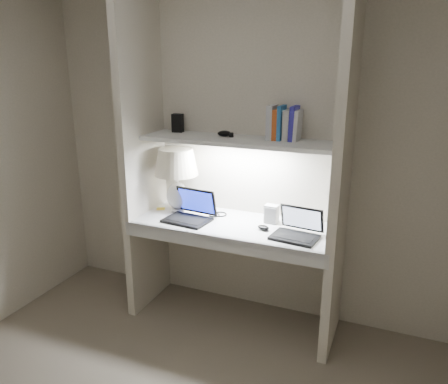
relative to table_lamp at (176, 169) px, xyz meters
The scene contains 17 objects.
back_wall 0.55m from the table_lamp, 20.24° to the left, with size 3.20×0.01×2.50m, color beige.
alcove_panel_left 0.29m from the table_lamp, 158.50° to the right, with size 0.06×0.55×2.50m, color beige.
alcove_panel_right 1.24m from the table_lamp, ahead, with size 0.06×0.55×2.50m, color beige.
desk 0.61m from the table_lamp, 10.37° to the right, with size 1.40×0.55×0.04m, color white.
desk_apron 0.72m from the table_lamp, 35.17° to the right, with size 1.46×0.03×0.10m, color silver.
shelf 0.56m from the table_lamp, ahead, with size 1.40×0.36×0.03m, color silver.
strip_light 0.55m from the table_lamp, ahead, with size 0.60×0.04×0.01m, color white.
table_lamp is the anchor object (origin of this frame).
laptop_main 0.36m from the table_lamp, 36.89° to the right, with size 0.35×0.31×0.22m.
laptop_netbook 1.03m from the table_lamp, ahead, with size 0.33×0.29×0.19m.
speaker 0.79m from the table_lamp, ahead, with size 0.10×0.07×0.13m, color silver.
mouse 0.81m from the table_lamp, 10.06° to the right, with size 0.09×0.06×0.03m, color black.
cable_coil 0.47m from the table_lamp, ahead, with size 0.10×0.10×0.01m, color black.
sticky_note 0.36m from the table_lamp, behind, with size 0.06×0.06×0.00m, color yellow.
book_row 0.89m from the table_lamp, ahead, with size 0.22×0.15×0.23m.
shelf_box 0.35m from the table_lamp, 107.59° to the left, with size 0.08×0.06×0.14m, color black.
shelf_gadget 0.47m from the table_lamp, ahead, with size 0.10×0.07×0.04m, color black.
Camera 1 is at (1.07, -1.50, 1.89)m, focal length 35.00 mm.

